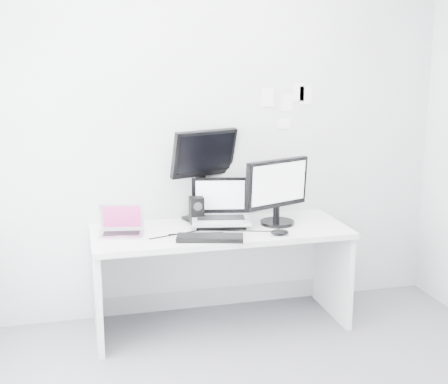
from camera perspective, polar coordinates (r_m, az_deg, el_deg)
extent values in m
plane|color=silver|center=(4.47, -1.41, 5.38)|extent=(3.60, 0.00, 3.60)
cube|color=white|center=(4.38, -0.32, -8.09)|extent=(1.80, 0.70, 0.73)
cube|color=silver|center=(4.11, -9.71, -2.68)|extent=(0.33, 0.27, 0.22)
cube|color=black|center=(4.39, -2.61, -1.71)|extent=(0.12, 0.12, 0.20)
cube|color=#B0B2B9|center=(4.29, -0.30, -1.03)|extent=(0.47, 0.40, 0.34)
cube|color=black|center=(4.44, -2.02, 1.74)|extent=(0.54, 0.35, 0.69)
cube|color=black|center=(4.34, 5.10, 0.10)|extent=(0.59, 0.43, 0.49)
cube|color=black|center=(4.01, -1.33, -4.35)|extent=(0.47, 0.27, 0.03)
ellipsoid|color=black|center=(4.13, 5.28, -3.80)|extent=(0.14, 0.11, 0.04)
cube|color=white|center=(4.56, 4.18, 8.90)|extent=(0.10, 0.00, 0.14)
cube|color=white|center=(4.61, 5.96, 8.41)|extent=(0.09, 0.00, 0.13)
cube|color=white|center=(4.66, 7.73, 9.03)|extent=(0.10, 0.00, 0.14)
cube|color=white|center=(4.62, 5.68, 6.43)|extent=(0.11, 0.00, 0.08)
cube|color=white|center=(4.64, 7.04, 9.33)|extent=(0.09, 0.00, 0.13)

